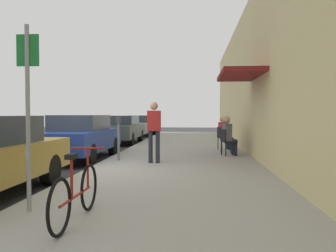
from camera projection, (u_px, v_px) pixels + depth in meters
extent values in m
plane|color=#2D2D30|center=(86.00, 174.00, 8.55)|extent=(60.00, 60.00, 0.00)
cube|color=#9E9B93|center=(180.00, 161.00, 10.35)|extent=(4.50, 32.00, 0.12)
cube|color=beige|center=(262.00, 73.00, 10.06)|extent=(0.30, 32.00, 5.39)
cube|color=maroon|center=(239.00, 75.00, 9.78)|extent=(1.10, 2.80, 0.12)
cylinder|color=black|center=(50.00, 170.00, 7.20)|extent=(0.22, 0.64, 0.64)
cube|color=navy|center=(79.00, 140.00, 11.28)|extent=(1.80, 4.40, 0.64)
cube|color=#333D47|center=(80.00, 122.00, 11.41)|extent=(1.48, 2.11, 0.49)
cylinder|color=black|center=(113.00, 146.00, 12.59)|extent=(0.22, 0.64, 0.64)
cylinder|color=black|center=(71.00, 146.00, 12.72)|extent=(0.22, 0.64, 0.64)
cylinder|color=black|center=(90.00, 155.00, 9.87)|extent=(0.22, 0.64, 0.64)
cylinder|color=black|center=(37.00, 154.00, 10.00)|extent=(0.22, 0.64, 0.64)
cube|color=#47514C|center=(121.00, 131.00, 17.45)|extent=(1.80, 4.40, 0.63)
cube|color=#333D47|center=(121.00, 120.00, 17.58)|extent=(1.48, 2.11, 0.46)
cylinder|color=black|center=(140.00, 135.00, 18.75)|extent=(0.22, 0.64, 0.64)
cylinder|color=black|center=(112.00, 135.00, 18.88)|extent=(0.22, 0.64, 0.64)
cylinder|color=black|center=(131.00, 139.00, 16.03)|extent=(0.22, 0.64, 0.64)
cylinder|color=black|center=(98.00, 139.00, 16.16)|extent=(0.22, 0.64, 0.64)
cube|color=#B7B7BC|center=(141.00, 127.00, 23.68)|extent=(1.80, 4.40, 0.59)
cube|color=#333D47|center=(141.00, 119.00, 23.81)|extent=(1.48, 2.11, 0.49)
cylinder|color=black|center=(154.00, 130.00, 24.99)|extent=(0.22, 0.64, 0.64)
cylinder|color=black|center=(133.00, 130.00, 25.12)|extent=(0.22, 0.64, 0.64)
cylinder|color=black|center=(149.00, 132.00, 22.27)|extent=(0.22, 0.64, 0.64)
cylinder|color=black|center=(125.00, 132.00, 22.40)|extent=(0.22, 0.64, 0.64)
cylinder|color=slate|center=(119.00, 142.00, 10.14)|extent=(0.07, 0.07, 1.10)
cube|color=#383D42|center=(118.00, 119.00, 10.11)|extent=(0.12, 0.10, 0.22)
cylinder|color=gray|center=(28.00, 119.00, 4.79)|extent=(0.06, 0.06, 2.60)
cube|color=#19722D|center=(28.00, 50.00, 4.77)|extent=(0.32, 0.02, 0.44)
torus|color=black|center=(89.00, 187.00, 4.87)|extent=(0.04, 0.66, 0.66)
torus|color=black|center=(60.00, 207.00, 3.82)|extent=(0.04, 0.66, 0.66)
cylinder|color=maroon|center=(76.00, 196.00, 4.35)|extent=(0.04, 1.05, 0.04)
cylinder|color=maroon|center=(72.00, 178.00, 4.19)|extent=(0.04, 0.04, 0.50)
cube|color=black|center=(71.00, 156.00, 4.18)|extent=(0.10, 0.20, 0.06)
cylinder|color=maroon|center=(88.00, 168.00, 4.81)|extent=(0.03, 0.03, 0.56)
cylinder|color=maroon|center=(88.00, 148.00, 4.80)|extent=(0.46, 0.03, 0.03)
cylinder|color=black|center=(232.00, 148.00, 11.55)|extent=(0.04, 0.04, 0.45)
cylinder|color=black|center=(237.00, 149.00, 11.17)|extent=(0.04, 0.04, 0.45)
cylinder|color=black|center=(222.00, 148.00, 11.47)|extent=(0.04, 0.04, 0.45)
cylinder|color=black|center=(226.00, 149.00, 11.10)|extent=(0.04, 0.04, 0.45)
cube|color=black|center=(229.00, 141.00, 11.31)|extent=(0.55, 0.55, 0.03)
cube|color=black|center=(223.00, 135.00, 11.26)|extent=(0.15, 0.43, 0.40)
cylinder|color=#232838|center=(233.00, 148.00, 11.45)|extent=(0.11, 0.11, 0.47)
cylinder|color=#232838|center=(229.00, 141.00, 11.42)|extent=(0.38, 0.24, 0.14)
cylinder|color=#232838|center=(235.00, 149.00, 11.26)|extent=(0.11, 0.11, 0.47)
cylinder|color=#232838|center=(232.00, 142.00, 11.22)|extent=(0.38, 0.24, 0.14)
cube|color=#595960|center=(227.00, 132.00, 11.29)|extent=(0.31, 0.41, 0.56)
sphere|color=tan|center=(227.00, 120.00, 11.27)|extent=(0.22, 0.22, 0.22)
cylinder|color=black|center=(233.00, 146.00, 12.26)|extent=(0.04, 0.04, 0.45)
cylinder|color=black|center=(232.00, 147.00, 11.89)|extent=(0.04, 0.04, 0.45)
cylinder|color=black|center=(222.00, 146.00, 12.34)|extent=(0.04, 0.04, 0.45)
cylinder|color=black|center=(221.00, 147.00, 11.96)|extent=(0.04, 0.04, 0.45)
cube|color=black|center=(227.00, 140.00, 12.10)|extent=(0.49, 0.49, 0.03)
cube|color=black|center=(221.00, 134.00, 12.14)|extent=(0.08, 0.44, 0.40)
cylinder|color=#232838|center=(232.00, 146.00, 12.17)|extent=(0.11, 0.11, 0.47)
cylinder|color=#232838|center=(229.00, 139.00, 12.19)|extent=(0.37, 0.18, 0.14)
cylinder|color=#232838|center=(232.00, 147.00, 11.98)|extent=(0.11, 0.11, 0.47)
cylinder|color=#232838|center=(228.00, 140.00, 11.99)|extent=(0.37, 0.18, 0.14)
cube|color=#B22626|center=(225.00, 131.00, 12.11)|extent=(0.26, 0.38, 0.56)
sphere|color=tan|center=(225.00, 119.00, 12.09)|extent=(0.22, 0.22, 0.22)
cylinder|color=black|center=(227.00, 143.00, 13.46)|extent=(0.04, 0.04, 0.45)
cylinder|color=black|center=(231.00, 144.00, 13.09)|extent=(0.04, 0.04, 0.45)
cylinder|color=black|center=(218.00, 143.00, 13.38)|extent=(0.04, 0.04, 0.45)
cylinder|color=black|center=(221.00, 144.00, 13.01)|extent=(0.04, 0.04, 0.45)
cube|color=black|center=(224.00, 137.00, 13.23)|extent=(0.55, 0.55, 0.03)
cube|color=black|center=(219.00, 132.00, 13.18)|extent=(0.15, 0.43, 0.40)
cylinder|color=#232838|center=(228.00, 143.00, 13.37)|extent=(0.11, 0.11, 0.47)
cylinder|color=#232838|center=(225.00, 137.00, 13.34)|extent=(0.38, 0.24, 0.14)
cylinder|color=#232838|center=(230.00, 144.00, 13.18)|extent=(0.11, 0.11, 0.47)
cylinder|color=#232838|center=(227.00, 138.00, 13.14)|extent=(0.38, 0.24, 0.14)
cube|color=#B22626|center=(223.00, 130.00, 13.20)|extent=(0.31, 0.41, 0.56)
sphere|color=tan|center=(223.00, 119.00, 13.19)|extent=(0.22, 0.22, 0.22)
cylinder|color=#232838|center=(151.00, 147.00, 9.63)|extent=(0.12, 0.12, 0.90)
cylinder|color=#232838|center=(158.00, 147.00, 9.61)|extent=(0.12, 0.12, 0.90)
cube|color=#B22626|center=(154.00, 121.00, 9.59)|extent=(0.36, 0.22, 0.56)
sphere|color=tan|center=(154.00, 106.00, 9.58)|extent=(0.22, 0.22, 0.22)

